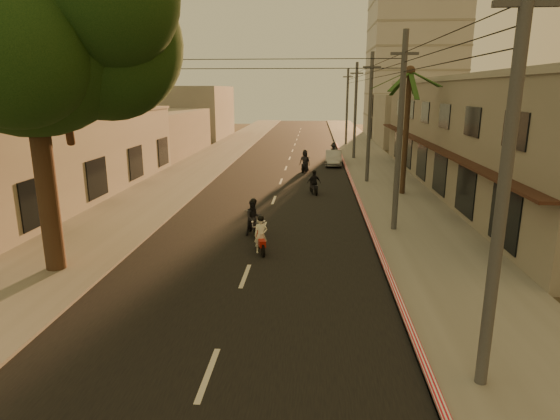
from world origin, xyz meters
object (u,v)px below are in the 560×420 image
at_px(scooter_mid_a, 254,218).
at_px(scooter_far_b, 333,152).
at_px(parked_car, 333,158).
at_px(scooter_far_a, 305,162).
at_px(scooter_red, 261,236).
at_px(scooter_mid_b, 314,183).
at_px(palm_tree, 410,78).
at_px(broadleaf_tree, 40,27).

bearing_deg(scooter_mid_a, scooter_far_b, 56.57).
bearing_deg(parked_car, scooter_far_b, 89.47).
xyz_separation_m(scooter_mid_a, scooter_far_a, (1.96, 17.46, 0.03)).
bearing_deg(scooter_red, scooter_mid_a, 87.94).
distance_m(scooter_red, scooter_mid_b, 11.56).
height_order(palm_tree, scooter_mid_b, palm_tree).
distance_m(palm_tree, scooter_mid_a, 13.87).
bearing_deg(scooter_far_b, scooter_mid_b, -95.05).
relative_size(broadleaf_tree, parked_car, 3.02).
relative_size(scooter_red, parked_car, 0.40).
xyz_separation_m(broadleaf_tree, scooter_red, (6.89, 2.42, -7.76)).
bearing_deg(scooter_far_a, scooter_mid_a, -84.42).
height_order(scooter_red, scooter_mid_b, scooter_red).
xyz_separation_m(palm_tree, scooter_far_b, (-3.80, 15.19, -6.38)).
height_order(palm_tree, parked_car, palm_tree).
xyz_separation_m(broadleaf_tree, scooter_far_a, (8.26, 22.20, -7.64)).
relative_size(broadleaf_tree, scooter_mid_a, 6.89).
distance_m(scooter_red, scooter_far_a, 19.83).
bearing_deg(scooter_red, broadleaf_tree, -176.92).
distance_m(broadleaf_tree, scooter_mid_a, 11.00).
bearing_deg(scooter_mid_b, palm_tree, -15.32).
height_order(broadleaf_tree, scooter_mid_b, broadleaf_tree).
xyz_separation_m(scooter_far_a, parked_car, (2.45, 3.61, -0.18)).
bearing_deg(scooter_far_b, scooter_mid_a, -98.86).
bearing_deg(scooter_mid_b, broadleaf_tree, -139.25).
bearing_deg(broadleaf_tree, palm_tree, 43.48).
height_order(palm_tree, scooter_red, palm_tree).
xyz_separation_m(broadleaf_tree, scooter_mid_a, (6.30, 4.74, -7.67)).
height_order(scooter_far_a, parked_car, scooter_far_a).
bearing_deg(broadleaf_tree, scooter_mid_b, 56.80).
height_order(scooter_far_b, parked_car, scooter_far_b).
bearing_deg(palm_tree, scooter_far_a, 127.29).
height_order(scooter_mid_a, parked_car, scooter_mid_a).
bearing_deg(palm_tree, scooter_mid_a, -132.35).
bearing_deg(scooter_mid_b, parked_car, 65.96).
distance_m(scooter_mid_b, scooter_far_a, 8.45).
bearing_deg(scooter_mid_a, scooter_far_a, 60.68).
bearing_deg(scooter_mid_b, scooter_far_b, 67.25).
xyz_separation_m(scooter_far_a, scooter_far_b, (2.55, 6.85, -0.06)).
bearing_deg(scooter_mid_a, scooter_red, -98.72).
bearing_deg(scooter_red, parked_car, 64.47).
height_order(broadleaf_tree, scooter_far_a, broadleaf_tree).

